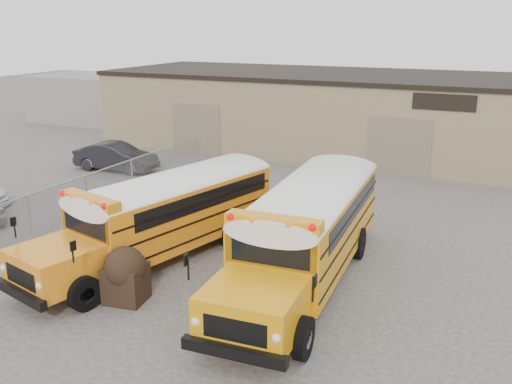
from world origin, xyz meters
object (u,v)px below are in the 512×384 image
at_px(school_bus_right, 351,175).
at_px(car_dark, 116,157).
at_px(tarp_bundle, 125,274).
at_px(school_bus_left, 271,174).

distance_m(school_bus_right, car_dark, 13.62).
bearing_deg(tarp_bundle, car_dark, 129.12).
bearing_deg(school_bus_right, tarp_bundle, -110.69).
relative_size(school_bus_left, school_bus_right, 0.95).
height_order(school_bus_left, school_bus_right, school_bus_right).
xyz_separation_m(school_bus_left, car_dark, (-10.31, 2.99, -0.90)).
bearing_deg(school_bus_right, school_bus_left, -164.01).
bearing_deg(school_bus_left, school_bus_right, 15.99).
xyz_separation_m(tarp_bundle, car_dark, (-9.70, 11.93, -0.09)).
bearing_deg(school_bus_right, car_dark, 171.11).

